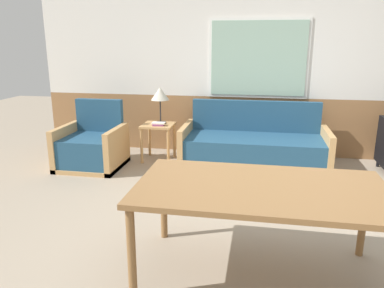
# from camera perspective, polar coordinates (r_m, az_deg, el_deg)

# --- Properties ---
(ground_plane) EXTENTS (16.00, 16.00, 0.00)m
(ground_plane) POSITION_cam_1_polar(r_m,az_deg,el_deg) (3.70, 10.42, -13.03)
(ground_plane) COLOR gray
(wall_back) EXTENTS (7.20, 0.09, 2.70)m
(wall_back) POSITION_cam_1_polar(r_m,az_deg,el_deg) (5.90, 11.15, 11.30)
(wall_back) COLOR #996B42
(wall_back) RESTS_ON ground_plane
(couch) EXTENTS (2.06, 0.89, 0.89)m
(couch) POSITION_cam_1_polar(r_m,az_deg,el_deg) (5.47, 9.38, -0.57)
(couch) COLOR tan
(couch) RESTS_ON ground_plane
(armchair) EXTENTS (0.86, 0.80, 0.93)m
(armchair) POSITION_cam_1_polar(r_m,az_deg,el_deg) (5.52, -15.00, -0.57)
(armchair) COLOR tan
(armchair) RESTS_ON ground_plane
(side_table) EXTENTS (0.46, 0.46, 0.55)m
(side_table) POSITION_cam_1_polar(r_m,az_deg,el_deg) (5.63, -5.18, 1.92)
(side_table) COLOR tan
(side_table) RESTS_ON ground_plane
(table_lamp) EXTENTS (0.27, 0.27, 0.54)m
(table_lamp) POSITION_cam_1_polar(r_m,az_deg,el_deg) (5.60, -4.90, 7.46)
(table_lamp) COLOR #262628
(table_lamp) RESTS_ON side_table
(book_stack) EXTENTS (0.19, 0.14, 0.05)m
(book_stack) POSITION_cam_1_polar(r_m,az_deg,el_deg) (5.51, -5.14, 3.07)
(book_stack) COLOR #994C84
(book_stack) RESTS_ON side_table
(dining_table) EXTENTS (1.82, 0.99, 0.73)m
(dining_table) POSITION_cam_1_polar(r_m,az_deg,el_deg) (2.79, 10.42, -7.53)
(dining_table) COLOR olive
(dining_table) RESTS_ON ground_plane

